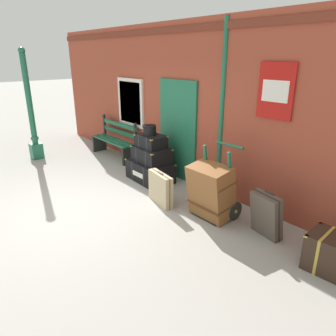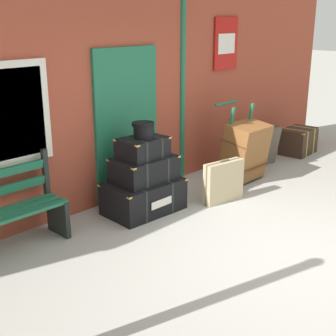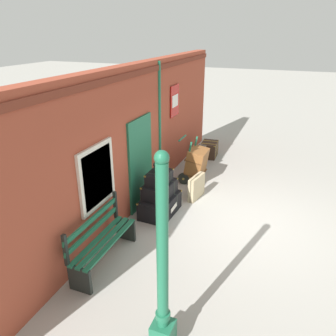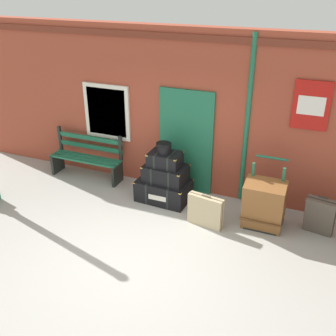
{
  "view_description": "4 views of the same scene",
  "coord_description": "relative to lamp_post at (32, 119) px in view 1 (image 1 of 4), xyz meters",
  "views": [
    {
      "loc": [
        4.78,
        -1.92,
        2.57
      ],
      "look_at": [
        0.43,
        1.75,
        0.5
      ],
      "focal_mm": 33.46,
      "sensor_mm": 36.0,
      "label": 1
    },
    {
      "loc": [
        -4.27,
        -2.38,
        2.49
      ],
      "look_at": [
        -0.02,
        1.67,
        0.59
      ],
      "focal_mm": 50.44,
      "sensor_mm": 36.0,
      "label": 2
    },
    {
      "loc": [
        -6.3,
        -0.68,
        3.85
      ],
      "look_at": [
        0.27,
        1.89,
        0.89
      ],
      "focal_mm": 35.47,
      "sensor_mm": 36.0,
      "label": 3
    },
    {
      "loc": [
        2.37,
        -4.37,
        4.03
      ],
      "look_at": [
        -0.12,
        1.68,
        0.81
      ],
      "focal_mm": 42.37,
      "sensor_mm": 36.0,
      "label": 4
    }
  ],
  "objects": [
    {
      "name": "suitcase_slate",
      "position": [
        4.16,
        0.81,
        -0.74
      ],
      "size": [
        0.65,
        0.25,
        0.62
      ],
      "color": "tan",
      "rests_on": "ground"
    },
    {
      "name": "large_brown_trunk",
      "position": [
        5.1,
        1.11,
        -0.56
      ],
      "size": [
        0.7,
        0.57,
        0.94
      ],
      "color": "brown",
      "rests_on": "ground"
    },
    {
      "name": "steamer_trunk_base",
      "position": [
        3.13,
        1.35,
        -0.82
      ],
      "size": [
        1.04,
        0.7,
        0.43
      ],
      "color": "black",
      "rests_on": "ground"
    },
    {
      "name": "brick_facade",
      "position": [
        3.41,
        2.09,
        0.57
      ],
      "size": [
        10.4,
        0.35,
        3.2
      ],
      "color": "#9E422D",
      "rests_on": "ground"
    },
    {
      "name": "round_hatbox",
      "position": [
        3.15,
        1.35,
        0.09
      ],
      "size": [
        0.29,
        0.28,
        0.21
      ],
      "color": "black",
      "rests_on": "steamer_trunk_top"
    },
    {
      "name": "ground_plane",
      "position": [
        3.42,
        -0.51,
        -1.03
      ],
      "size": [
        60.0,
        60.0,
        0.0
      ],
      "primitive_type": "plane",
      "color": "#A3A099"
    },
    {
      "name": "steamer_trunk_top",
      "position": [
        3.16,
        1.37,
        -0.16
      ],
      "size": [
        0.61,
        0.45,
        0.27
      ],
      "color": "black",
      "rests_on": "steamer_trunk_middle"
    },
    {
      "name": "platform_bench",
      "position": [
        1.21,
        1.65,
        -0.58
      ],
      "size": [
        1.6,
        0.43,
        1.01
      ],
      "color": "#1E6647",
      "rests_on": "ground"
    },
    {
      "name": "suitcase_umber",
      "position": [
        6.01,
        1.32,
        -0.68
      ],
      "size": [
        0.52,
        0.35,
        0.71
      ],
      "color": "#51473D",
      "rests_on": "ground"
    },
    {
      "name": "porters_trolley",
      "position": [
        5.1,
        1.29,
        -0.75
      ],
      "size": [
        0.71,
        0.58,
        1.2
      ],
      "color": "black",
      "rests_on": "ground"
    },
    {
      "name": "steamer_trunk_middle",
      "position": [
        3.17,
        1.37,
        -0.45
      ],
      "size": [
        0.84,
        0.59,
        0.33
      ],
      "color": "black",
      "rests_on": "steamer_trunk_base"
    },
    {
      "name": "lamp_post",
      "position": [
        0.0,
        0.0,
        0.0
      ],
      "size": [
        0.28,
        0.28,
        2.74
      ],
      "color": "#1E6647",
      "rests_on": "ground"
    }
  ]
}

